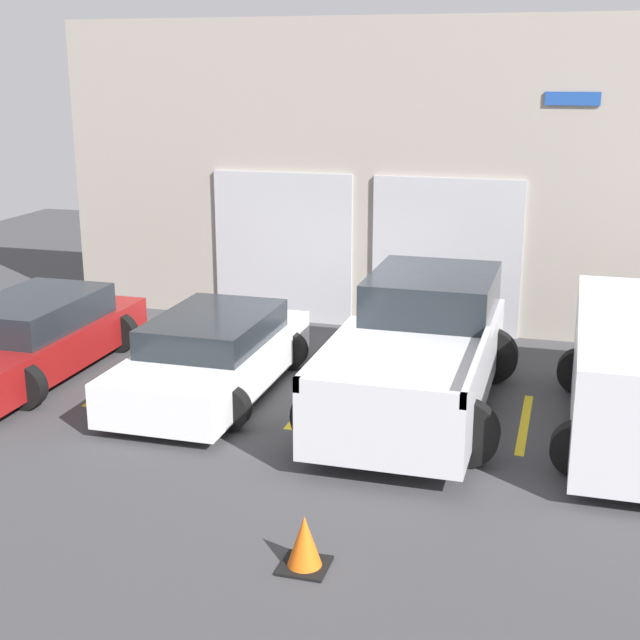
% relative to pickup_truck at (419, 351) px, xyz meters
% --- Properties ---
extents(ground_plane, '(28.00, 28.00, 0.00)m').
position_rel_pickup_truck_xyz_m(ground_plane, '(-1.53, 0.79, -0.82)').
color(ground_plane, '#3D3D3F').
extents(shophouse_building, '(12.12, 0.68, 5.57)m').
position_rel_pickup_truck_xyz_m(shophouse_building, '(-1.54, 4.08, 1.93)').
color(shophouse_building, '#9E9389').
rests_on(shophouse_building, ground).
extents(pickup_truck, '(2.63, 5.01, 1.72)m').
position_rel_pickup_truck_xyz_m(pickup_truck, '(0.00, 0.00, 0.00)').
color(pickup_truck, silver).
rests_on(pickup_truck, ground).
extents(sedan_white, '(2.15, 4.23, 1.17)m').
position_rel_pickup_truck_xyz_m(sedan_white, '(-3.06, -0.26, -0.26)').
color(sedan_white, white).
rests_on(sedan_white, ground).
extents(sedan_side, '(2.16, 4.48, 1.22)m').
position_rel_pickup_truck_xyz_m(sedan_side, '(-6.12, -0.26, -0.24)').
color(sedan_side, maroon).
rests_on(sedan_side, ground).
extents(parking_stripe_left, '(0.12, 2.20, 0.01)m').
position_rel_pickup_truck_xyz_m(parking_stripe_left, '(-4.59, -0.28, -0.81)').
color(parking_stripe_left, gold).
rests_on(parking_stripe_left, ground).
extents(parking_stripe_centre, '(0.12, 2.20, 0.01)m').
position_rel_pickup_truck_xyz_m(parking_stripe_centre, '(-1.53, -0.28, -0.81)').
color(parking_stripe_centre, gold).
rests_on(parking_stripe_centre, ground).
extents(parking_stripe_right, '(0.12, 2.20, 0.01)m').
position_rel_pickup_truck_xyz_m(parking_stripe_right, '(1.53, -0.28, -0.81)').
color(parking_stripe_right, gold).
rests_on(parking_stripe_right, ground).
extents(traffic_cone, '(0.47, 0.47, 0.55)m').
position_rel_pickup_truck_xyz_m(traffic_cone, '(-0.31, -4.59, -0.56)').
color(traffic_cone, black).
rests_on(traffic_cone, ground).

